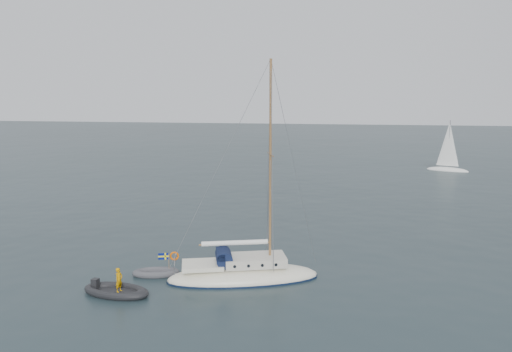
# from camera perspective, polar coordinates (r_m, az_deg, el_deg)

# --- Properties ---
(ground) EXTENTS (300.00, 300.00, 0.00)m
(ground) POSITION_cam_1_polar(r_m,az_deg,el_deg) (29.53, 4.18, -10.42)
(ground) COLOR black
(ground) RESTS_ON ground
(sailboat) EXTENTS (8.65, 2.59, 12.31)m
(sailboat) POSITION_cam_1_polar(r_m,az_deg,el_deg) (27.36, -1.46, -9.94)
(sailboat) COLOR white
(sailboat) RESTS_ON ground
(dinghy) EXTENTS (2.61, 1.18, 0.37)m
(dinghy) POSITION_cam_1_polar(r_m,az_deg,el_deg) (28.76, -11.36, -10.78)
(dinghy) COLOR #4F5055
(dinghy) RESTS_ON ground
(rib) EXTENTS (3.57, 1.62, 1.43)m
(rib) POSITION_cam_1_polar(r_m,az_deg,el_deg) (26.65, -15.71, -12.46)
(rib) COLOR black
(rib) RESTS_ON ground
(distant_yacht_c) EXTENTS (5.37, 2.86, 7.12)m
(distant_yacht_c) POSITION_cam_1_polar(r_m,az_deg,el_deg) (70.85, 21.13, 3.00)
(distant_yacht_c) COLOR white
(distant_yacht_c) RESTS_ON ground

